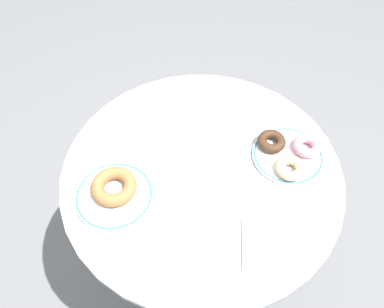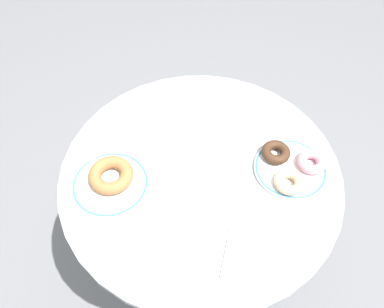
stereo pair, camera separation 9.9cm
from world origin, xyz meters
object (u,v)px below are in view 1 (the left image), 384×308
Objects in this scene: paper_napkin at (268,246)px; donut_pink_frosted at (307,146)px; plate_right at (288,155)px; donut_glazed at (290,168)px; plate_left at (114,195)px; donut_cinnamon at (114,188)px; cafe_table at (200,213)px; donut_chocolate at (272,141)px.

donut_pink_frosted is at bearing 47.17° from paper_napkin.
plate_right is 2.49× the size of donut_pink_frosted.
donut_glazed is (-0.07, -0.05, 0.00)m from donut_pink_frosted.
donut_glazed is (0.44, -0.06, 0.02)m from plate_left.
plate_left is at bearing 178.95° from donut_pink_frosted.
donut_cinnamon is (0.00, 0.01, 0.02)m from plate_left.
cafe_table is 0.34m from paper_napkin.
plate_right is (0.23, -0.02, 0.24)m from cafe_table.
plate_right is at bearing -5.85° from cafe_table.
cafe_table is at bearing 108.23° from paper_napkin.
donut_pink_frosted reaches higher than cafe_table.
donut_pink_frosted is 0.59× the size of paper_napkin.
cafe_table is 6.11× the size of paper_napkin.
plate_left is at bearing 143.47° from paper_napkin.
cafe_table is at bearing 2.91° from plate_left.
donut_cinnamon is at bearing 142.13° from paper_napkin.
donut_glazed reaches higher than paper_napkin.
plate_right is at bearing -177.31° from donut_pink_frosted.
cafe_table is 10.39× the size of donut_pink_frosted.
donut_glazed is (0.01, -0.09, 0.00)m from donut_chocolate.
plate_right is 2.49× the size of donut_chocolate.
donut_chocolate is (0.43, 0.03, 0.02)m from plate_left.
paper_napkin reaches higher than cafe_table.
plate_left is 2.56× the size of donut_pink_frosted.
paper_napkin is (-0.20, -0.22, -0.02)m from donut_pink_frosted.
cafe_table is at bearing 160.91° from donut_glazed.
plate_right is at bearing 55.24° from paper_napkin.
donut_pink_frosted is at bearing 2.69° from plate_right.
donut_glazed is (-0.02, -0.05, 0.02)m from plate_right.
plate_right is 0.26m from paper_napkin.
donut_cinnamon is at bearing 178.08° from donut_pink_frosted.
plate_left reaches higher than cafe_table.
donut_glazed is at bearing -19.09° from cafe_table.
donut_cinnamon is 0.42m from donut_chocolate.
donut_cinnamon is at bearing -176.74° from donut_chocolate.
donut_cinnamon is (-0.45, 0.02, 0.02)m from plate_right.
donut_cinnamon is 0.51m from donut_pink_frosted.
donut_chocolate is at bearing 153.53° from donut_pink_frosted.
donut_pink_frosted is 0.30m from paper_napkin.
donut_glazed is at bearing -8.96° from donut_cinnamon.
paper_napkin is at bearing -71.77° from cafe_table.
plate_left is at bearing -175.76° from donut_chocolate.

